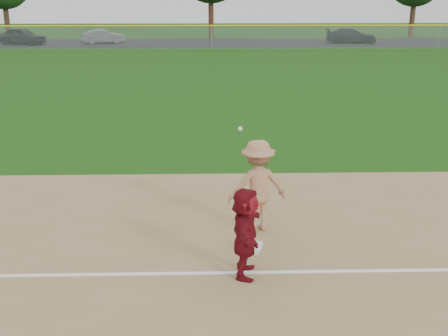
{
  "coord_description": "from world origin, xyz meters",
  "views": [
    {
      "loc": [
        -0.31,
        -9.96,
        4.94
      ],
      "look_at": [
        0.0,
        1.5,
        1.3
      ],
      "focal_mm": 45.0,
      "sensor_mm": 36.0,
      "label": 1
    }
  ],
  "objects_px": {
    "base_runner": "(245,232)",
    "car_left": "(22,36)",
    "first_base": "(250,247)",
    "car_mid": "(103,36)",
    "car_right": "(351,36)"
  },
  "relations": [
    {
      "from": "car_left",
      "to": "car_right",
      "type": "distance_m",
      "value": 31.52
    },
    {
      "from": "car_left",
      "to": "car_right",
      "type": "relative_size",
      "value": 0.93
    },
    {
      "from": "car_mid",
      "to": "car_right",
      "type": "bearing_deg",
      "value": -109.86
    },
    {
      "from": "car_left",
      "to": "car_right",
      "type": "bearing_deg",
      "value": -68.77
    },
    {
      "from": "first_base",
      "to": "car_left",
      "type": "relative_size",
      "value": 0.09
    },
    {
      "from": "car_left",
      "to": "car_right",
      "type": "xyz_separation_m",
      "value": [
        31.52,
        0.66,
        -0.07
      ]
    },
    {
      "from": "base_runner",
      "to": "car_mid",
      "type": "distance_m",
      "value": 47.93
    },
    {
      "from": "base_runner",
      "to": "car_right",
      "type": "relative_size",
      "value": 0.34
    },
    {
      "from": "car_mid",
      "to": "car_right",
      "type": "distance_m",
      "value": 24.05
    },
    {
      "from": "first_base",
      "to": "base_runner",
      "type": "xyz_separation_m",
      "value": [
        -0.17,
        -1.04,
        0.78
      ]
    },
    {
      "from": "base_runner",
      "to": "car_left",
      "type": "relative_size",
      "value": 0.37
    },
    {
      "from": "first_base",
      "to": "base_runner",
      "type": "bearing_deg",
      "value": -99.27
    },
    {
      "from": "car_right",
      "to": "car_left",
      "type": "bearing_deg",
      "value": 96.63
    },
    {
      "from": "car_mid",
      "to": "car_right",
      "type": "height_order",
      "value": "car_right"
    },
    {
      "from": "car_left",
      "to": "car_right",
      "type": "height_order",
      "value": "car_left"
    }
  ]
}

